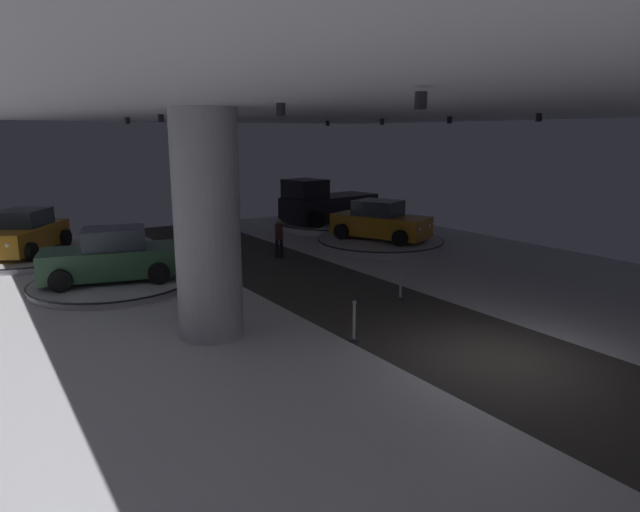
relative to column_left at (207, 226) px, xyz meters
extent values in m
cube|color=silver|center=(4.76, -5.03, -2.77)|extent=(24.00, 44.00, 0.05)
cube|color=#383330|center=(4.76, -5.03, -2.75)|extent=(4.40, 44.00, 0.01)
cube|color=silver|center=(4.76, -5.03, 2.80)|extent=(24.00, 44.00, 0.10)
cylinder|color=black|center=(0.23, -6.93, 2.57)|extent=(0.16, 0.16, 0.22)
cylinder|color=black|center=(0.03, -3.60, 2.57)|extent=(0.16, 0.16, 0.22)
cylinder|color=black|center=(0.06, 0.14, 2.57)|extent=(0.16, 0.16, 0.22)
cylinder|color=black|center=(0.12, 3.38, 2.57)|extent=(0.16, 0.16, 0.22)
cylinder|color=black|center=(0.14, 7.02, 2.57)|extent=(0.16, 0.16, 0.22)
cylinder|color=black|center=(8.17, -3.01, 2.57)|extent=(0.16, 0.16, 0.22)
cylinder|color=black|center=(8.36, 0.36, 2.57)|extent=(0.16, 0.16, 0.22)
cylinder|color=black|center=(8.33, 3.66, 2.57)|extent=(0.16, 0.16, 0.22)
cylinder|color=black|center=(8.30, 7.14, 2.57)|extent=(0.16, 0.16, 0.22)
cylinder|color=#ADADB2|center=(0.00, 0.00, 0.00)|extent=(1.58, 1.58, 5.50)
cylinder|color=#B7B7BC|center=(-2.89, 12.04, -2.61)|extent=(5.60, 5.60, 0.28)
cylinder|color=black|center=(-2.89, 12.04, -2.50)|extent=(5.71, 5.71, 0.05)
cube|color=#B77519|center=(-2.89, 12.04, -1.86)|extent=(3.81, 4.50, 0.90)
cube|color=#2D3842|center=(-2.80, 12.16, -1.12)|extent=(2.35, 2.44, 0.70)
cylinder|color=black|center=(-2.84, 10.29, -2.13)|extent=(0.56, 0.69, 0.68)
cylinder|color=black|center=(-1.27, 12.68, -2.13)|extent=(0.56, 0.69, 0.68)
cylinder|color=black|center=(-2.94, 13.78, -2.13)|extent=(0.56, 0.69, 0.68)
sphere|color=white|center=(-3.61, 10.05, -1.75)|extent=(0.18, 0.18, 0.18)
cylinder|color=silver|center=(11.63, 11.84, -2.58)|extent=(5.59, 5.59, 0.33)
cylinder|color=black|center=(11.63, 11.84, -2.45)|extent=(5.70, 5.70, 0.05)
cube|color=black|center=(11.63, 11.84, -1.67)|extent=(5.55, 2.84, 1.20)
cube|color=black|center=(9.95, 11.59, -0.62)|extent=(1.95, 2.12, 1.00)
cube|color=#28333D|center=(10.46, 11.67, -0.62)|extent=(0.33, 1.74, 0.75)
cylinder|color=black|center=(9.97, 10.41, -2.00)|extent=(0.87, 0.40, 0.84)
cylinder|color=black|center=(9.63, 12.73, -2.00)|extent=(0.87, 0.40, 0.84)
cylinder|color=black|center=(13.64, 10.94, -2.00)|extent=(0.87, 0.40, 0.84)
cylinder|color=black|center=(13.30, 13.27, -2.00)|extent=(0.87, 0.40, 0.84)
cylinder|color=#B7B7BC|center=(10.61, 6.33, -2.59)|extent=(5.46, 5.46, 0.33)
cylinder|color=black|center=(10.61, 6.33, -2.45)|extent=(5.57, 5.57, 0.05)
cube|color=#B77519|center=(10.61, 6.33, -1.81)|extent=(3.29, 4.57, 0.90)
cube|color=#2D3842|center=(10.55, 6.47, -1.07)|extent=(2.18, 2.36, 0.70)
cylinder|color=black|center=(12.08, 5.40, -2.08)|extent=(0.47, 0.71, 0.68)
cylinder|color=black|center=(10.24, 4.63, -2.08)|extent=(0.47, 0.71, 0.68)
cylinder|color=black|center=(10.97, 8.03, -2.08)|extent=(0.47, 0.71, 0.68)
cylinder|color=black|center=(9.13, 7.26, -2.08)|extent=(0.47, 0.71, 0.68)
sphere|color=white|center=(11.86, 4.63, -1.70)|extent=(0.18, 0.18, 0.18)
sphere|color=white|center=(10.95, 4.24, -1.70)|extent=(0.18, 0.18, 0.18)
cylinder|color=#B7B7BC|center=(-1.00, 5.90, -2.63)|extent=(5.03, 5.03, 0.24)
cylinder|color=black|center=(-1.00, 5.90, -2.54)|extent=(5.13, 5.13, 0.05)
cube|color=#2D5638|center=(-1.00, 5.90, -1.90)|extent=(4.51, 2.78, 0.90)
cube|color=#2D3842|center=(-0.85, 5.86, -1.16)|extent=(2.23, 1.98, 0.70)
cylinder|color=black|center=(-2.63, 5.29, -2.17)|extent=(0.71, 0.38, 0.68)
cylinder|color=black|center=(-2.14, 7.22, -2.17)|extent=(0.71, 0.38, 0.68)
cylinder|color=black|center=(0.14, 4.58, -2.17)|extent=(0.71, 0.38, 0.68)
cylinder|color=black|center=(0.63, 6.52, -2.17)|extent=(0.71, 0.38, 0.68)
sphere|color=white|center=(-3.12, 5.93, -1.79)|extent=(0.18, 0.18, 0.18)
sphere|color=white|center=(-2.87, 6.89, -1.79)|extent=(0.18, 0.18, 0.18)
cylinder|color=black|center=(5.64, 6.82, -2.35)|extent=(0.14, 0.14, 0.80)
cylinder|color=black|center=(5.77, 6.71, -2.35)|extent=(0.14, 0.14, 0.80)
cylinder|color=#472323|center=(5.71, 6.76, -1.69)|extent=(0.32, 0.32, 0.62)
sphere|color=#99755B|center=(5.71, 6.76, -1.27)|extent=(0.22, 0.22, 0.22)
cylinder|color=#333338|center=(2.72, -2.27, -2.73)|extent=(0.28, 0.28, 0.04)
cylinder|color=#B2B2B7|center=(2.72, -2.27, -2.27)|extent=(0.07, 0.07, 0.96)
sphere|color=#B2B2B7|center=(2.72, -2.27, -1.79)|extent=(0.10, 0.10, 0.10)
cylinder|color=#333338|center=(6.01, -0.22, -2.73)|extent=(0.28, 0.28, 0.04)
cylinder|color=#B2B2B7|center=(6.01, -0.22, -2.27)|extent=(0.07, 0.07, 0.96)
sphere|color=#B2B2B7|center=(6.01, -0.22, -1.79)|extent=(0.10, 0.10, 0.10)
camera|label=1|loc=(-4.94, -12.41, 2.15)|focal=31.13mm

